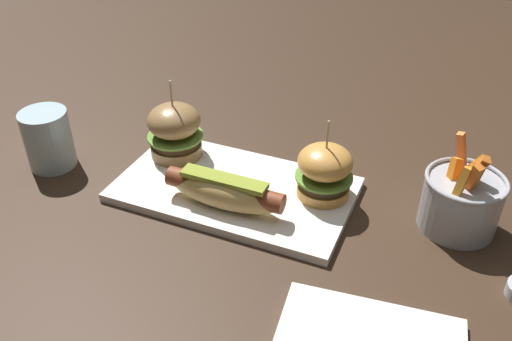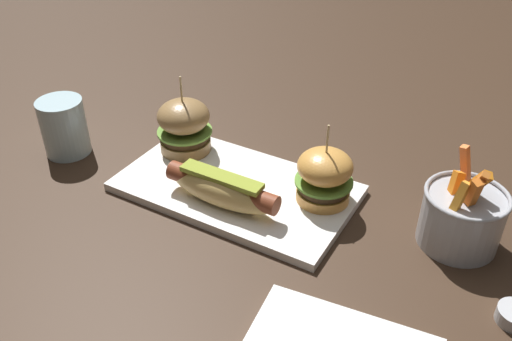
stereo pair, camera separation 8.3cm
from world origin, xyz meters
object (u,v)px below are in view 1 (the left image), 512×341
platter_main (235,190)px  fries_bucket (461,201)px  slider_left (175,130)px  slider_right (324,171)px  water_glass (48,139)px  hot_dog (224,191)px

platter_main → fries_bucket: size_ratio=2.69×
platter_main → fries_bucket: (0.33, 0.06, 0.04)m
slider_left → slider_right: slider_left is taller
platter_main → slider_right: (0.14, 0.04, 0.05)m
slider_right → fries_bucket: size_ratio=0.94×
slider_left → water_glass: bearing=-154.1°
platter_main → slider_right: size_ratio=2.86×
platter_main → hot_dog: bearing=-80.9°
water_glass → hot_dog: bearing=-1.0°
slider_left → fries_bucket: bearing=1.1°
slider_left → fries_bucket: size_ratio=1.01×
hot_dog → slider_right: 0.15m
water_glass → platter_main: bearing=8.2°
slider_left → water_glass: size_ratio=1.38×
hot_dog → slider_left: 0.17m
platter_main → water_glass: (-0.32, -0.05, 0.04)m
fries_bucket → slider_right: bearing=-174.2°
platter_main → hot_dog: 0.06m
hot_dog → slider_right: bearing=34.6°
slider_right → platter_main: bearing=-165.3°
fries_bucket → water_glass: 0.67m
hot_dog → water_glass: (-0.33, 0.01, 0.01)m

